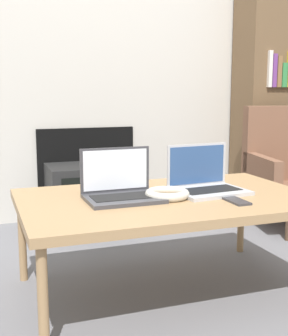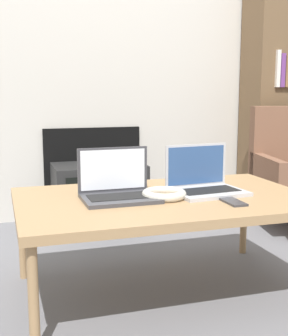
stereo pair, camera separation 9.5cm
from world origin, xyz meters
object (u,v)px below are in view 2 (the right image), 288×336
at_px(laptop_left, 117,188).
at_px(laptop_right, 204,183).
at_px(headphones, 164,194).
at_px(tv, 99,194).
at_px(phone, 232,202).

bearing_deg(laptop_left, laptop_right, -0.48).
xyz_separation_m(laptop_right, headphones, (-0.21, -0.06, -0.02)).
bearing_deg(headphones, laptop_right, 15.83).
xyz_separation_m(headphones, tv, (-0.04, 1.16, -0.25)).
distance_m(laptop_right, tv, 1.16).
height_order(laptop_right, headphones, laptop_right).
height_order(phone, tv, phone).
bearing_deg(laptop_right, laptop_left, 174.56).
relative_size(laptop_left, tv, 0.52).
bearing_deg(headphones, tv, 91.82).
distance_m(laptop_left, laptop_right, 0.40).
relative_size(laptop_left, headphones, 1.65).
bearing_deg(laptop_left, phone, -27.18).
xyz_separation_m(headphones, phone, (0.24, -0.15, -0.01)).
xyz_separation_m(laptop_right, phone, (0.03, -0.21, -0.04)).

